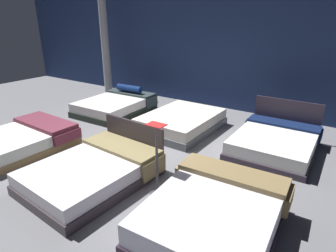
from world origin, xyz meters
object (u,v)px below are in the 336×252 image
Objects in this scene: bed_4 at (181,122)px; support_pillar at (105,45)px; price_sign at (157,169)px; bed_0 at (24,139)px; bed_1 at (95,170)px; bed_3 at (116,105)px; bed_2 at (213,215)px; bed_5 at (275,141)px.

support_pillar reaches higher than bed_4.
bed_0 is at bearing -176.64° from price_sign.
bed_4 is (2.24, 2.79, 0.00)m from bed_0.
support_pillar is at bearing 160.37° from bed_4.
bed_1 reaches higher than bed_4.
bed_3 is at bearing 131.68° from bed_1.
price_sign reaches higher than bed_2.
bed_2 is at bearing -91.19° from bed_5.
bed_1 is 3.69m from bed_5.
bed_5 reaches higher than bed_1.
support_pillar is at bearing 138.69° from bed_3.
bed_2 is 0.58× the size of support_pillar.
bed_3 is (-2.36, 2.98, 0.01)m from bed_1.
bed_5 is (4.49, 2.88, -0.00)m from bed_0.
bed_1 is 2.85m from bed_4.
bed_2 is at bearing 0.94° from bed_0.
bed_1 is 2.19m from bed_2.
bed_4 is at bearing 113.72° from price_sign.
bed_3 is 2.34m from bed_4.
price_sign reaches higher than bed_5.
bed_4 is at bearing -20.61° from support_pillar.
bed_1 is at bearing -47.05° from support_pillar.
bed_1 is 1.07× the size of bed_2.
bed_1 is at bearing 177.52° from bed_2.
support_pillar reaches higher than bed_3.
bed_0 is 0.56× the size of support_pillar.
bed_1 is 6.17m from support_pillar.
bed_3 is at bearing 144.08° from bed_2.
price_sign is at bearing 16.72° from bed_1.
bed_3 is 1.10× the size of bed_5.
bed_0 is at bearing -127.87° from bed_4.
price_sign is (3.38, 0.20, 0.27)m from bed_0.
bed_1 reaches higher than bed_3.
bed_5 is (4.58, -0.03, -0.01)m from bed_3.
price_sign reaches higher than bed_3.
bed_4 is (-2.22, 2.84, -0.05)m from bed_2.
bed_1 is 1.17m from price_sign.
bed_5 is (2.25, 0.09, -0.00)m from bed_4.
price_sign is at bearing -40.03° from bed_3.
bed_5 is at bearing 86.58° from bed_2.
support_pillar is at bearing 114.27° from bed_0.
support_pillar is at bearing 166.59° from bed_5.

